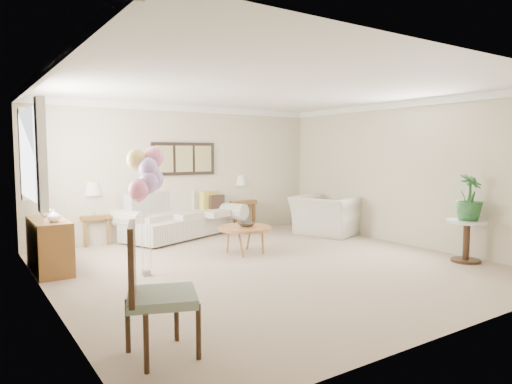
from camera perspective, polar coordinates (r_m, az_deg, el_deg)
ground_plane at (r=6.85m, az=1.68°, el=-9.22°), size 6.00×6.00×0.00m
room_shell at (r=6.65m, az=0.48°, el=4.52°), size 6.04×6.04×2.60m
wall_art_triptych at (r=9.22m, az=-9.01°, el=4.12°), size 1.35×0.06×0.65m
sofa at (r=9.17m, az=-9.74°, el=-3.34°), size 2.82×1.75×0.92m
end_table_left at (r=8.81m, az=-19.65°, el=-3.25°), size 0.51×0.46×0.55m
end_table_right at (r=10.03m, az=-2.07°, el=-1.58°), size 0.58×0.53×0.64m
lamp_left at (r=8.76m, az=-19.75°, el=0.25°), size 0.33×0.33×0.59m
lamp_right at (r=9.98m, az=-2.08°, el=1.36°), size 0.31×0.31×0.54m
coffee_table at (r=7.58m, az=-1.38°, el=-4.62°), size 0.89×0.89×0.45m
decor_bowl at (r=7.59m, az=-1.18°, el=-4.09°), size 0.35×0.35×0.07m
armchair at (r=9.43m, az=8.76°, el=-2.90°), size 1.40×1.50×0.79m
side_table at (r=7.71m, az=24.85°, el=-4.40°), size 0.59×0.59×0.64m
potted_plant at (r=7.66m, az=25.11°, el=-0.58°), size 0.42×0.42×0.71m
accent_chair at (r=3.86m, az=-12.86°, el=-11.65°), size 0.71×0.71×1.13m
credenza at (r=7.12m, az=-24.43°, el=-6.07°), size 0.46×1.20×0.74m
vase_white at (r=6.72m, az=-23.94°, el=-2.71°), size 0.18×0.18×0.18m
vase_sage at (r=7.35m, az=-24.78°, el=-2.11°), size 0.23×0.23×0.18m
balloon_cluster at (r=6.30m, az=-13.52°, el=2.30°), size 0.57×0.49×1.77m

